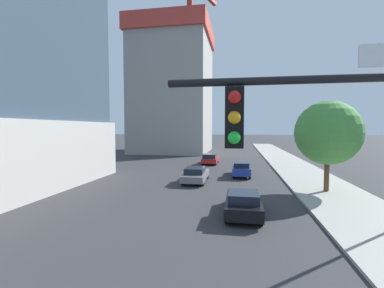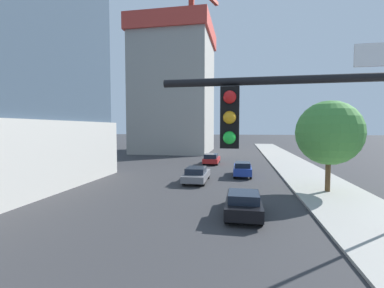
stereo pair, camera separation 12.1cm
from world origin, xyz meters
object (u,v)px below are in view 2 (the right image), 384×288
(construction_building, at_px, (175,83))
(car_blue, at_px, (243,169))
(street_tree, at_px, (329,133))
(car_red, at_px, (212,159))
(car_black, at_px, (243,203))
(car_gray, at_px, (196,174))

(construction_building, distance_m, car_blue, 32.31)
(street_tree, bearing_deg, car_blue, 135.73)
(car_red, bearing_deg, street_tree, -55.07)
(street_tree, relative_size, car_black, 1.48)
(street_tree, distance_m, car_red, 18.13)
(car_blue, bearing_deg, car_gray, -137.99)
(construction_building, distance_m, car_gray, 34.02)
(street_tree, relative_size, car_gray, 1.40)
(car_gray, bearing_deg, car_black, -64.63)
(construction_building, distance_m, car_red, 23.99)
(construction_building, height_order, car_red, construction_building)
(construction_building, relative_size, car_red, 6.91)
(construction_building, relative_size, car_gray, 6.67)
(car_red, bearing_deg, car_black, -78.98)
(car_blue, bearing_deg, car_red, 115.22)
(car_gray, xyz_separation_m, car_blue, (4.04, 3.64, 0.06))
(street_tree, distance_m, car_black, 9.48)
(street_tree, xyz_separation_m, car_gray, (-10.16, 2.32, -3.76))
(car_blue, bearing_deg, street_tree, -44.27)
(construction_building, xyz_separation_m, car_blue, (13.45, -26.26, -13.17))
(construction_building, bearing_deg, street_tree, -58.73)
(car_blue, bearing_deg, car_black, -90.00)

